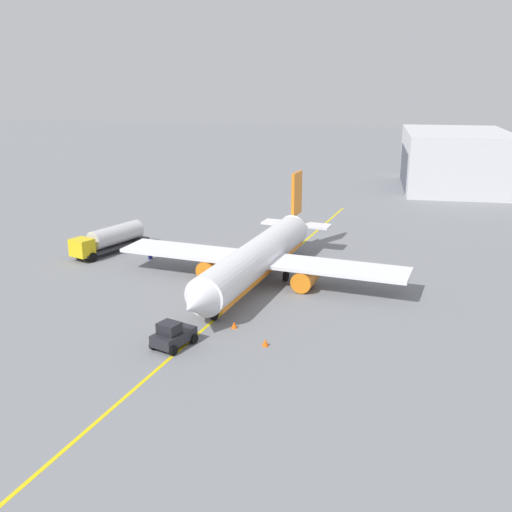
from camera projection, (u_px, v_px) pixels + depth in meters
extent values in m
plane|color=slate|center=(256.00, 284.00, 63.29)|extent=(400.00, 400.00, 0.00)
cylinder|color=white|center=(256.00, 258.00, 62.49)|extent=(25.09, 7.33, 3.62)
cube|color=orange|center=(256.00, 267.00, 62.77)|extent=(23.62, 6.48, 1.01)
cone|color=white|center=(196.00, 303.00, 50.15)|extent=(3.93, 3.95, 3.47)
cone|color=white|center=(298.00, 223.00, 75.34)|extent=(5.24, 3.77, 3.07)
cube|color=orange|center=(297.00, 193.00, 73.61)|extent=(3.22, 0.84, 5.20)
cube|color=white|center=(296.00, 224.00, 74.71)|extent=(3.64, 8.67, 0.24)
cube|color=white|center=(259.00, 259.00, 63.51)|extent=(9.41, 31.18, 0.36)
cylinder|color=orange|center=(305.00, 279.00, 61.38)|extent=(3.48, 2.56, 2.10)
cylinder|color=orange|center=(211.00, 268.00, 64.93)|extent=(3.48, 2.56, 2.10)
cylinder|color=#4C4C51|center=(214.00, 308.00, 53.71)|extent=(0.24, 0.24, 1.17)
cylinder|color=black|center=(214.00, 314.00, 53.88)|extent=(1.15, 0.56, 1.10)
cylinder|color=#4C4C51|center=(286.00, 270.00, 63.87)|extent=(0.24, 0.24, 1.17)
cylinder|color=black|center=(286.00, 276.00, 64.04)|extent=(1.15, 0.56, 1.10)
cylinder|color=#4C4C51|center=(240.00, 265.00, 65.65)|extent=(0.24, 0.24, 1.17)
cylinder|color=black|center=(240.00, 270.00, 65.81)|extent=(1.15, 0.56, 1.10)
cube|color=#2D2D33|center=(113.00, 246.00, 74.46)|extent=(10.45, 6.09, 0.30)
cube|color=yellow|center=(82.00, 247.00, 70.43)|extent=(2.74, 2.97, 2.00)
cube|color=black|center=(76.00, 246.00, 69.60)|extent=(0.88, 1.92, 0.90)
cylinder|color=silver|center=(116.00, 235.00, 74.57)|extent=(7.78, 4.88, 2.30)
cylinder|color=black|center=(93.00, 257.00, 70.40)|extent=(1.15, 0.73, 1.10)
cylinder|color=black|center=(78.00, 254.00, 71.73)|extent=(1.15, 0.73, 1.10)
cylinder|color=black|center=(136.00, 244.00, 75.92)|extent=(1.15, 0.73, 1.10)
cylinder|color=black|center=(121.00, 241.00, 77.25)|extent=(1.15, 0.73, 1.10)
cube|color=#232328|center=(174.00, 336.00, 48.56)|extent=(4.07, 3.12, 0.90)
cube|color=black|center=(169.00, 328.00, 47.90)|extent=(1.87, 1.98, 0.90)
cylinder|color=black|center=(175.00, 333.00, 50.25)|extent=(0.85, 0.56, 0.80)
cylinder|color=black|center=(194.00, 339.00, 49.23)|extent=(0.85, 0.56, 0.80)
cylinder|color=black|center=(154.00, 345.00, 48.15)|extent=(0.85, 0.56, 0.80)
cylinder|color=black|center=(173.00, 351.00, 47.13)|extent=(0.85, 0.56, 0.80)
cube|color=navy|center=(150.00, 256.00, 71.53)|extent=(0.51, 0.54, 0.85)
cube|color=yellow|center=(150.00, 250.00, 71.32)|extent=(0.59, 0.63, 0.60)
sphere|color=tan|center=(150.00, 246.00, 71.20)|extent=(0.24, 0.24, 0.24)
cone|color=#F2590F|center=(234.00, 325.00, 52.20)|extent=(0.53, 0.53, 0.59)
cone|color=#F2590F|center=(265.00, 342.00, 48.78)|extent=(0.56, 0.56, 0.63)
cube|color=silver|center=(455.00, 159.00, 115.02)|extent=(28.04, 19.51, 10.62)
cube|color=#4C515B|center=(404.00, 167.00, 117.04)|extent=(19.17, 0.85, 7.01)
cube|color=yellow|center=(256.00, 284.00, 63.29)|extent=(77.97, 12.23, 0.01)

